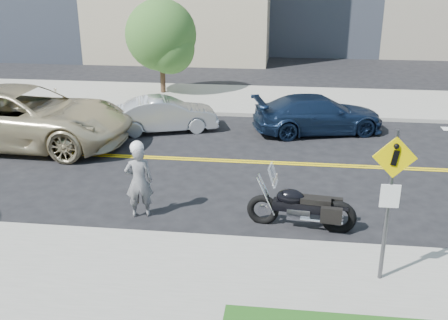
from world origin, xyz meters
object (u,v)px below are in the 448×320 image
pedestrian_sign (390,193)px  motorcyclist (139,179)px  suv (25,117)px  parked_car_blue (318,114)px  motorcycle (302,198)px  parked_car_silver (165,114)px

pedestrian_sign → motorcyclist: bearing=156.8°
suv → parked_car_blue: bearing=-73.7°
suv → motorcyclist: bearing=-130.5°
motorcyclist → motorcycle: 3.91m
motorcycle → parked_car_silver: 8.45m
suv → parked_car_silver: (4.29, 2.11, -0.37)m
motorcycle → motorcyclist: bearing=-175.4°
suv → parked_car_blue: (9.85, 2.61, -0.31)m
parked_car_silver → parked_car_blue: (5.56, 0.50, 0.06)m
parked_car_silver → motorcycle: bearing=-163.9°
pedestrian_sign → parked_car_blue: (-0.77, 9.62, -1.28)m
pedestrian_sign → motorcyclist: 5.94m
pedestrian_sign → motorcyclist: size_ratio=1.54×
pedestrian_sign → parked_car_silver: pedestrian_sign is taller
pedestrian_sign → motorcycle: 2.92m
pedestrian_sign → motorcycle: bearing=123.9°
motorcyclist → suv: 7.04m
suv → motorcycle: bearing=-116.3°
pedestrian_sign → motorcyclist: (-5.38, 2.31, -0.99)m
motorcycle → parked_car_blue: motorcycle is taller
motorcyclist → parked_car_silver: bearing=-97.0°
pedestrian_sign → motorcycle: size_ratio=1.22×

